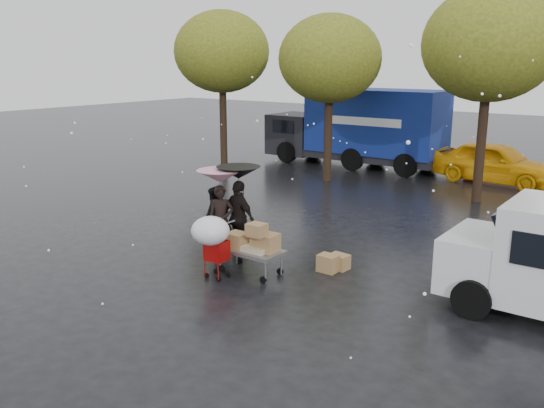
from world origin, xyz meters
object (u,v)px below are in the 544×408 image
Objects in this scene: vendor_cart at (253,244)px; shopping_cart at (211,234)px; blue_truck at (359,128)px; person_pink at (221,221)px; yellow_taxi at (496,163)px; person_black at (239,218)px.

shopping_cart is (-0.52, -0.81, 0.34)m from vendor_cart.
blue_truck is (-4.61, 13.72, 1.03)m from vendor_cart.
person_pink is 13.54m from blue_truck.
shopping_cart is 14.50m from yellow_taxi.
vendor_cart is 14.51m from blue_truck.
shopping_cart is at bearing -91.59° from person_pink.
person_black is 12.90m from yellow_taxi.
blue_truck is at bearing -62.94° from person_black.
vendor_cart is 1.04× the size of shopping_cart.
vendor_cart is at bearing 57.58° from shopping_cart.
person_black reaches higher than shopping_cart.
person_black is at bearing 175.20° from yellow_taxi.
person_black is 1.29× the size of shopping_cart.
person_black reaches higher than yellow_taxi.
person_black is 1.86m from shopping_cart.
shopping_cart is (0.65, -1.74, 0.12)m from person_black.
person_pink reaches higher than vendor_cart.
blue_truck is (-4.10, 14.53, 0.69)m from shopping_cart.
vendor_cart is 13.63m from yellow_taxi.
shopping_cart reaches higher than vendor_cart.
person_black is 0.23× the size of blue_truck.
yellow_taxi is (3.00, 12.96, -0.07)m from person_pink.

